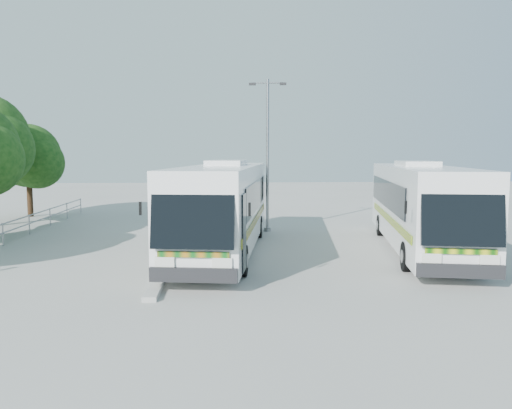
{
  "coord_description": "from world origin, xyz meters",
  "views": [
    {
      "loc": [
        -0.22,
        -19.39,
        4.06
      ],
      "look_at": [
        1.11,
        1.6,
        1.89
      ],
      "focal_mm": 35.0,
      "sensor_mm": 36.0,
      "label": 1
    }
  ],
  "objects": [
    {
      "name": "kerb_divider",
      "position": [
        -2.3,
        2.0,
        0.07
      ],
      "size": [
        0.4,
        16.0,
        0.15
      ],
      "primitive_type": "cube",
      "color": "#B2B2AD",
      "rests_on": "ground"
    },
    {
      "name": "tree_far_e",
      "position": [
        -12.63,
        13.3,
        3.89
      ],
      "size": [
        4.54,
        4.28,
        5.92
      ],
      "color": "#382314",
      "rests_on": "ground"
    },
    {
      "name": "ground",
      "position": [
        0.0,
        0.0,
        0.0
      ],
      "size": [
        100.0,
        100.0,
        0.0
      ],
      "primitive_type": "plane",
      "color": "#A9A9A3",
      "rests_on": "ground"
    },
    {
      "name": "lamppost",
      "position": [
        2.0,
        6.3,
        4.31
      ],
      "size": [
        1.91,
        0.4,
        7.8
      ],
      "rotation": [
        0.0,
        0.0,
        -0.12
      ],
      "color": "gray",
      "rests_on": "ground"
    },
    {
      "name": "railing",
      "position": [
        -10.0,
        4.0,
        0.74
      ],
      "size": [
        0.06,
        22.0,
        1.0
      ],
      "color": "gray",
      "rests_on": "ground"
    },
    {
      "name": "coach_adjacent",
      "position": [
        7.94,
        0.84,
        1.92
      ],
      "size": [
        4.88,
        12.9,
        3.51
      ],
      "rotation": [
        0.0,
        0.0,
        -0.19
      ],
      "color": "white",
      "rests_on": "ground"
    },
    {
      "name": "coach_main",
      "position": [
        -0.26,
        0.94,
        1.95
      ],
      "size": [
        4.32,
        13.03,
        3.55
      ],
      "rotation": [
        0.0,
        0.0,
        -0.14
      ],
      "color": "white",
      "rests_on": "ground"
    }
  ]
}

